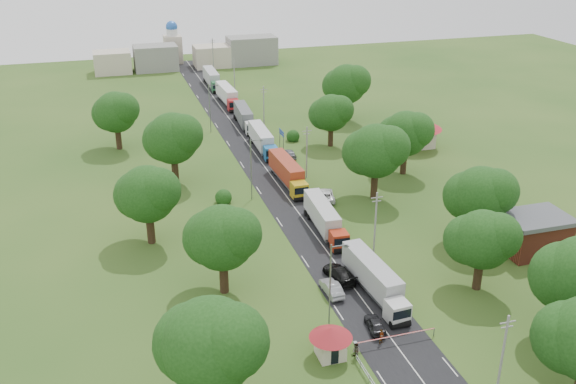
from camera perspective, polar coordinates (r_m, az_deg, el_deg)
name	(u,v)px	position (r m, az deg, el deg)	size (l,w,h in m)	color
ground	(316,237)	(89.10, 2.54, -4.03)	(260.00, 260.00, 0.00)	#2B4F1A
road	(277,183)	(106.36, -1.00, 0.76)	(8.00, 200.00, 0.04)	black
boom_barrier	(383,339)	(68.59, 8.48, -12.79)	(9.22, 0.35, 1.18)	slate
guard_booth	(331,339)	(65.90, 3.81, -12.89)	(4.40, 4.40, 3.45)	beige
info_sign	(282,136)	(120.13, -0.58, 5.03)	(0.12, 3.10, 4.10)	slate
pole_0	(502,356)	(62.59, 18.52, -13.64)	(1.60, 0.24, 9.00)	gray
pole_1	(375,223)	(83.10, 7.77, -2.77)	(1.60, 0.24, 9.00)	gray
pole_2	(307,152)	(107.05, 1.68, 3.60)	(1.60, 0.24, 9.00)	gray
pole_3	(264,107)	(132.60, -2.17, 7.57)	(1.60, 0.24, 9.00)	gray
pole_4	(234,76)	(158.98, -4.79, 10.22)	(1.60, 0.24, 9.00)	gray
pole_5	(213,54)	(185.83, -6.69, 12.10)	(1.60, 0.24, 9.00)	gray
lamp_0	(332,282)	(68.43, 3.89, -7.95)	(2.03, 0.22, 10.00)	slate
lamp_1	(252,166)	(98.54, -3.22, 2.31)	(2.03, 0.22, 10.00)	slate
lamp_2	(210,106)	(131.11, -6.91, 7.62)	(2.03, 0.22, 10.00)	slate
tree_2	(482,239)	(77.72, 16.86, -4.02)	(8.00, 8.00, 10.10)	#382616
tree_3	(480,195)	(88.04, 16.73, -0.21)	(8.80, 8.80, 11.07)	#382616
tree_4	(376,151)	(99.13, 7.80, 3.67)	(9.60, 9.60, 12.05)	#382616
tree_5	(405,133)	(109.89, 10.39, 5.16)	(8.80, 8.80, 11.07)	#382616
tree_6	(331,113)	(122.14, 3.84, 7.06)	(8.00, 8.00, 10.10)	#382616
tree_7	(346,84)	(138.48, 5.20, 9.55)	(9.60, 9.60, 12.05)	#382616
tree_9	(210,344)	(56.07, -6.94, -13.22)	(9.60, 9.60, 12.05)	#382616
tree_10	(222,237)	(73.86, -5.91, -4.00)	(8.80, 8.80, 11.07)	#382616
tree_11	(147,194)	(86.62, -12.42, -0.14)	(8.80, 8.80, 11.07)	#382616
tree_12	(173,138)	(105.52, -10.23, 4.75)	(9.60, 9.60, 12.05)	#382616
tree_13	(116,112)	(124.29, -15.08, 6.89)	(8.80, 8.80, 11.07)	#382616
house_brick	(534,233)	(90.25, 21.01, -3.44)	(8.60, 6.60, 5.20)	maroon
house_cream	(414,128)	(124.52, 11.16, 5.56)	(10.08, 10.08, 5.80)	beige
distant_town	(193,56)	(190.14, -8.41, 11.91)	(52.00, 8.00, 8.00)	gray
church	(173,45)	(196.96, -10.20, 12.76)	(5.00, 5.00, 12.30)	beige
truck_0	(375,279)	(76.08, 7.73, -7.68)	(3.14, 14.12, 3.90)	silver
truck_1	(324,218)	(89.98, 3.23, -2.32)	(2.94, 13.72, 3.79)	#A92B13
truck_2	(288,172)	(105.22, -0.02, 1.76)	(2.83, 14.45, 4.00)	#B99715
truck_3	(262,140)	(120.97, -2.32, 4.69)	(2.79, 14.24, 3.94)	#195D9A
truck_4	(244,117)	(135.23, -3.90, 6.69)	(3.10, 13.99, 3.86)	white
truck_5	(228,95)	(151.49, -5.40, 8.55)	(2.92, 14.74, 4.08)	#A4191D
truck_6	(212,78)	(168.10, -6.78, 9.99)	(2.72, 14.68, 4.07)	#286C3E
car_lane_front	(375,324)	(70.94, 7.75, -11.57)	(1.61, 4.01, 1.37)	black
car_lane_mid	(332,288)	(76.36, 3.90, -8.53)	(1.59, 4.56, 1.50)	gray
car_lane_rear	(339,274)	(79.11, 4.58, -7.25)	(2.31, 5.69, 1.65)	black
car_verge_near	(325,195)	(100.25, 3.35, -0.28)	(2.55, 5.52, 1.53)	white
car_verge_far	(289,154)	(117.40, 0.10, 3.43)	(1.86, 4.61, 1.57)	slate
pedestrian_near	(381,337)	(68.99, 8.30, -12.61)	(0.60, 0.39, 1.65)	gray
pedestrian_booth	(356,351)	(66.70, 6.08, -13.89)	(0.82, 0.64, 1.69)	gray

